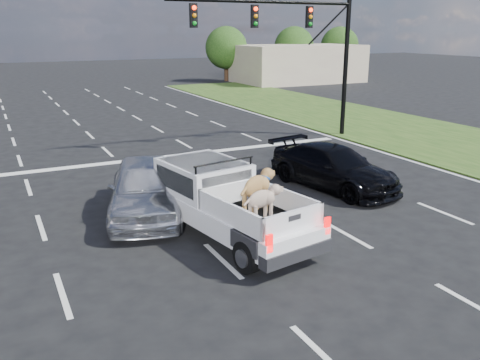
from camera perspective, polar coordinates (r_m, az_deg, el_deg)
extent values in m
plane|color=black|center=(12.49, 5.41, -7.46)|extent=(160.00, 160.00, 0.00)
cube|color=silver|center=(16.47, -22.14, -2.60)|extent=(0.12, 60.00, 0.01)
cube|color=silver|center=(17.01, -10.38, -1.03)|extent=(0.12, 60.00, 0.01)
cube|color=silver|center=(18.22, 0.22, 0.44)|extent=(0.12, 60.00, 0.01)
cube|color=silver|center=(19.98, 9.23, 1.67)|extent=(0.12, 60.00, 0.01)
cube|color=silver|center=(22.19, 16.74, 2.67)|extent=(0.15, 60.00, 0.01)
cube|color=silver|center=(21.19, -8.90, 2.54)|extent=(17.00, 0.45, 0.01)
cube|color=#214314|center=(25.20, 23.80, 3.61)|extent=(8.00, 60.00, 0.06)
cylinder|color=black|center=(25.59, 11.79, 12.71)|extent=(0.22, 0.22, 7.00)
cylinder|color=black|center=(23.08, 2.82, 19.36)|extent=(9.00, 0.14, 0.14)
cube|color=black|center=(24.26, 7.79, 17.68)|extent=(0.30, 0.18, 0.95)
sphere|color=#FF2707|center=(24.18, 7.97, 18.39)|extent=(0.18, 0.18, 0.18)
cube|color=black|center=(22.82, 1.64, 17.89)|extent=(0.30, 0.18, 0.95)
sphere|color=#FF2707|center=(22.73, 1.79, 18.65)|extent=(0.18, 0.18, 0.18)
cube|color=black|center=(21.65, -5.25, 17.91)|extent=(0.30, 0.18, 0.95)
sphere|color=#FF2707|center=(21.56, -5.16, 18.71)|extent=(0.18, 0.18, 0.18)
cube|color=#B7AD8B|center=(52.01, 6.53, 12.86)|extent=(12.00, 7.00, 3.60)
cylinder|color=#332114|center=(52.68, -1.54, 12.22)|extent=(0.44, 0.44, 2.16)
sphere|color=#17340E|center=(52.55, -1.56, 14.63)|extent=(4.20, 4.20, 4.20)
cylinder|color=#332114|center=(56.50, 6.01, 12.43)|extent=(0.44, 0.44, 2.16)
sphere|color=#17340E|center=(56.39, 6.08, 14.68)|extent=(4.20, 4.20, 4.20)
cylinder|color=#332114|center=(59.91, 10.99, 12.45)|extent=(0.44, 0.44, 2.16)
sphere|color=#17340E|center=(59.80, 11.11, 14.57)|extent=(4.20, 4.20, 4.20)
cylinder|color=black|center=(11.04, 0.83, -8.63)|extent=(0.39, 0.77, 0.74)
cylinder|color=black|center=(12.05, 7.31, -6.54)|extent=(0.39, 0.77, 0.74)
cylinder|color=black|center=(13.86, -8.17, -3.43)|extent=(0.39, 0.77, 0.74)
cylinder|color=black|center=(14.67, -2.35, -2.13)|extent=(0.39, 0.77, 0.74)
cube|color=white|center=(12.77, -1.12, -3.72)|extent=(2.70, 5.39, 0.51)
cube|color=white|center=(13.52, -4.10, 0.39)|extent=(2.14, 2.51, 0.84)
cube|color=black|center=(12.63, -1.43, -0.60)|extent=(1.49, 0.29, 0.60)
cylinder|color=black|center=(12.58, -1.79, 2.08)|extent=(1.73, 0.35, 0.05)
cube|color=black|center=(11.84, 2.06, -4.25)|extent=(2.13, 2.74, 0.06)
cube|color=white|center=(11.27, -1.23, -3.80)|extent=(0.50, 2.45, 0.51)
cube|color=white|center=(12.24, 5.12, -2.19)|extent=(0.50, 2.45, 0.51)
cube|color=white|center=(10.88, 6.00, -4.65)|extent=(1.72, 0.37, 0.51)
cube|color=#F30508|center=(10.32, 3.29, -7.14)|extent=(0.16, 0.08, 0.39)
cube|color=#F30508|center=(11.37, 9.76, -5.07)|extent=(0.16, 0.08, 0.39)
cube|color=black|center=(11.06, 6.37, -8.14)|extent=(1.89, 0.61, 0.29)
imported|color=silver|center=(14.48, -10.66, -0.83)|extent=(3.19, 5.10, 1.62)
imported|color=black|center=(17.03, 10.47, 1.42)|extent=(2.83, 5.09, 1.40)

